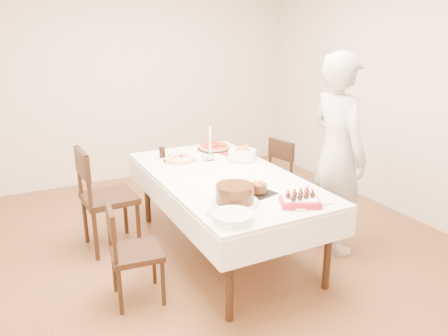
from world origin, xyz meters
name	(u,v)px	position (x,y,z in m)	size (l,w,h in m)	color
floor	(219,253)	(0.00, 0.00, 0.00)	(5.00, 5.00, 0.00)	brown
wall_back	(134,79)	(0.00, 2.50, 1.35)	(4.50, 0.04, 2.70)	beige
wall_right	(407,92)	(2.25, 0.00, 1.35)	(0.04, 5.00, 2.70)	beige
dining_table	(224,213)	(0.07, 0.03, 0.38)	(1.14, 2.14, 0.75)	white
chair_right_savory	(268,180)	(0.85, 0.49, 0.43)	(0.43, 0.43, 0.85)	black
chair_left_savory	(109,198)	(-0.85, 0.59, 0.50)	(0.51, 0.51, 1.00)	black
chair_left_dessert	(136,253)	(-0.87, -0.35, 0.40)	(0.41, 0.41, 0.79)	black
person	(337,155)	(1.02, -0.37, 0.92)	(0.67, 0.44, 1.83)	#AAA6A0
pizza_white	(180,159)	(-0.13, 0.60, 0.77)	(0.33, 0.33, 0.04)	beige
pizza_pepperoni	(214,147)	(0.37, 0.85, 0.77)	(0.36, 0.36, 0.04)	red
red_placemat	(233,153)	(0.47, 0.61, 0.75)	(0.24, 0.24, 0.01)	#B21E1E
pasta_bowl	(242,154)	(0.45, 0.37, 0.80)	(0.28, 0.28, 0.09)	white
taper_candle	(210,143)	(0.16, 0.51, 0.93)	(0.08, 0.08, 0.35)	white
shaker_pair	(205,158)	(0.09, 0.48, 0.79)	(0.07, 0.07, 0.08)	white
cola_glass	(162,152)	(-0.24, 0.80, 0.81)	(0.06, 0.06, 0.11)	black
layer_cake	(235,194)	(-0.15, -0.58, 0.82)	(0.37, 0.37, 0.14)	#381F0E
cake_board	(250,193)	(0.05, -0.46, 0.75)	(0.33, 0.33, 0.01)	black
birthday_cake	(259,184)	(0.11, -0.50, 0.83)	(0.13, 0.13, 0.14)	#391E0F
strawberry_box	(300,201)	(0.26, -0.84, 0.79)	(0.29, 0.19, 0.07)	#AF142B
box_lid	(307,203)	(0.34, -0.83, 0.75)	(0.33, 0.22, 0.03)	beige
plate_stack	(233,217)	(-0.32, -0.86, 0.78)	(0.29, 0.29, 0.06)	white
china_plate	(220,213)	(-0.34, -0.70, 0.75)	(0.21, 0.21, 0.01)	white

